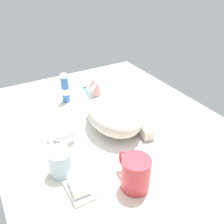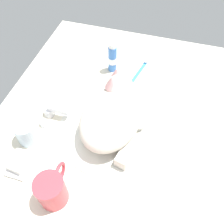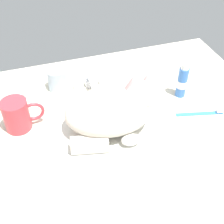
# 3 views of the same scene
# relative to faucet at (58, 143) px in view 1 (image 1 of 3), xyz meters

# --- Properties ---
(ground_plane) EXTENTS (1.10, 0.83, 0.03)m
(ground_plane) POSITION_rel_faucet_xyz_m (0.00, -0.21, -0.04)
(ground_plane) COLOR silver
(sink_basin) EXTENTS (0.35, 0.35, 0.01)m
(sink_basin) POSITION_rel_faucet_xyz_m (0.00, -0.21, -0.02)
(sink_basin) COLOR silver
(sink_basin) RESTS_ON ground_plane
(faucet) EXTENTS (0.12, 0.09, 0.05)m
(faucet) POSITION_rel_faucet_xyz_m (0.00, 0.00, 0.00)
(faucet) COLOR silver
(faucet) RESTS_ON ground_plane
(cat) EXTENTS (0.29, 0.22, 0.15)m
(cat) POSITION_rel_faucet_xyz_m (0.01, -0.21, 0.05)
(cat) COLOR beige
(cat) RESTS_ON sink_basin
(coffee_mug) EXTENTS (0.12, 0.08, 0.10)m
(coffee_mug) POSITION_rel_faucet_xyz_m (-0.26, -0.13, 0.03)
(coffee_mug) COLOR #C63842
(coffee_mug) RESTS_ON ground_plane
(rinse_cup) EXTENTS (0.07, 0.07, 0.08)m
(rinse_cup) POSITION_rel_faucet_xyz_m (-0.11, 0.03, 0.02)
(rinse_cup) COLOR silver
(rinse_cup) RESTS_ON ground_plane
(soap_dish) EXTENTS (0.09, 0.06, 0.01)m
(soap_dish) POSITION_rel_faucet_xyz_m (-0.20, 0.01, -0.01)
(soap_dish) COLOR white
(soap_dish) RESTS_ON ground_plane
(soap_bar) EXTENTS (0.07, 0.05, 0.03)m
(soap_bar) POSITION_rel_faucet_xyz_m (-0.20, 0.01, 0.00)
(soap_bar) COLOR white
(soap_bar) RESTS_ON soap_dish
(toothpaste_bottle) EXTENTS (0.03, 0.03, 0.13)m
(toothpaste_bottle) POSITION_rel_faucet_xyz_m (0.28, -0.14, 0.04)
(toothpaste_bottle) COLOR #3870C6
(toothpaste_bottle) RESTS_ON ground_plane
(toothbrush) EXTENTS (0.15, 0.05, 0.02)m
(toothbrush) POSITION_rel_faucet_xyz_m (0.30, -0.25, -0.02)
(toothbrush) COLOR #388CD8
(toothbrush) RESTS_ON ground_plane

